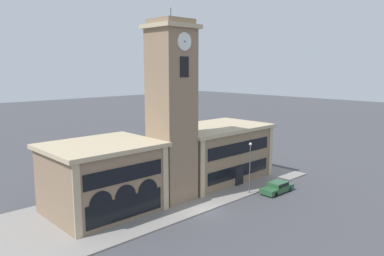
# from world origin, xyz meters

# --- Properties ---
(ground_plane) EXTENTS (300.00, 300.00, 0.00)m
(ground_plane) POSITION_xyz_m (0.00, 0.00, 0.00)
(ground_plane) COLOR #424247
(sidewalk_kerb) EXTENTS (41.93, 14.34, 0.15)m
(sidewalk_kerb) POSITION_xyz_m (0.00, 7.17, 0.07)
(sidewalk_kerb) COLOR gray
(sidewalk_kerb) RESTS_ON ground_plane
(clock_tower) EXTENTS (5.02, 5.02, 21.88)m
(clock_tower) POSITION_xyz_m (0.00, 5.61, 10.39)
(clock_tower) COLOR #897056
(clock_tower) RESTS_ON ground_plane
(town_hall_left_wing) EXTENTS (11.60, 9.58, 7.55)m
(town_hall_left_wing) POSITION_xyz_m (-7.91, 7.86, 3.80)
(town_hall_left_wing) COLOR #897056
(town_hall_left_wing) RESTS_ON ground_plane
(town_hall_right_wing) EXTENTS (15.20, 9.58, 7.51)m
(town_hall_right_wing) POSITION_xyz_m (9.71, 7.87, 3.78)
(town_hall_right_wing) COLOR #897056
(town_hall_right_wing) RESTS_ON ground_plane
(parked_car_near) EXTENTS (4.77, 2.00, 1.33)m
(parked_car_near) POSITION_xyz_m (11.14, -1.52, 0.69)
(parked_car_near) COLOR #285633
(parked_car_near) RESTS_ON ground_plane
(street_lamp) EXTENTS (0.36, 0.36, 6.34)m
(street_lamp) POSITION_xyz_m (8.02, 0.44, 4.26)
(street_lamp) COLOR #4C4C51
(street_lamp) RESTS_ON sidewalk_kerb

